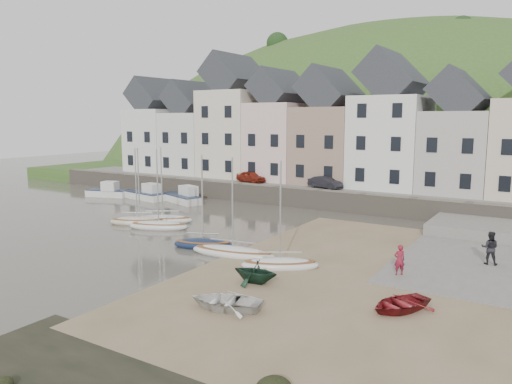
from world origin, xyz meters
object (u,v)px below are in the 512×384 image
Objects in this scene: rowboat_white at (226,301)px; rowboat_green at (255,271)px; person_red at (399,260)px; car_right at (325,182)px; sailboat_0 at (163,219)px; car_left at (251,177)px; rowboat_red at (400,303)px; person_dark at (490,248)px.

rowboat_white is 3.67m from rowboat_green.
car_right is at bearing -95.29° from person_red.
car_left is at bearing 93.36° from sailboat_0.
sailboat_0 is 16.77m from car_right.
car_right is at bearing 148.65° from rowboat_red.
rowboat_white is at bearing 19.26° from person_red.
car_right is at bearing -77.21° from car_left.
rowboat_green is 7.31m from rowboat_red.
rowboat_red is (6.61, 3.85, -0.03)m from rowboat_white.
person_dark reaches higher than rowboat_white.
rowboat_green is 0.67× the size of car_left.
car_left reaches higher than rowboat_white.
rowboat_green is (14.37, -8.74, 0.42)m from sailboat_0.
rowboat_white is 28.09m from car_right.
sailboat_0 is at bearing -2.10° from person_dark.
sailboat_0 reaches higher than rowboat_green.
car_left is (-21.16, 18.47, 1.25)m from person_red.
rowboat_red is 1.58× the size of person_dark.
car_left reaches higher than person_red.
car_left is 8.63m from car_right.
rowboat_white is 1.39× the size of rowboat_green.
rowboat_red is at bearing 104.72° from rowboat_white.
rowboat_green is at bearing 40.40° from person_dark.
rowboat_white is 0.93× the size of car_left.
person_dark is 28.58m from car_left.
rowboat_white reaches higher than rowboat_red.
person_dark reaches higher than person_red.
person_red is at bearing 46.21° from person_dark.
car_right reaches higher than rowboat_green.
rowboat_red is 1.83× the size of person_red.
car_right is at bearing -170.38° from rowboat_green.
car_left reaches higher than rowboat_red.
sailboat_0 is at bearing 167.42° from car_right.
car_right is at bearing 179.56° from rowboat_white.
car_left reaches higher than person_dark.
person_red reaches higher than rowboat_red.
person_red is at bearing 133.19° from rowboat_white.
sailboat_0 reaches higher than person_dark.
rowboat_green reaches higher than rowboat_red.
car_left is at bearing 161.89° from rowboat_red.
rowboat_white is 1.71× the size of person_dark.
sailboat_0 is at bearing -144.83° from rowboat_white.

